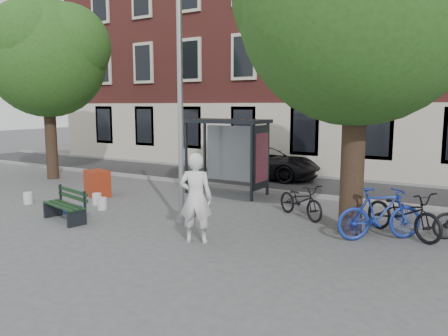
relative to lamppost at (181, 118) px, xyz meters
name	(u,v)px	position (x,y,z in m)	size (l,w,h in m)	color
ground	(182,224)	(0.00, 0.00, -2.78)	(90.00, 90.00, 0.00)	#4C4C4F
road	(286,183)	(0.00, 7.00, -2.78)	(40.00, 4.00, 0.01)	#28282B
curb_near	(264,190)	(0.00, 5.00, -2.72)	(40.00, 0.25, 0.12)	gray
curb_far	(304,175)	(0.00, 9.00, -2.72)	(40.00, 0.25, 0.12)	gray
building_row	(336,26)	(0.00, 13.00, 4.22)	(30.00, 8.00, 14.00)	brown
lamppost	(181,118)	(0.00, 0.00, 0.00)	(0.28, 0.35, 6.11)	#9EA0A3
tree_left	(44,53)	(-8.99, 2.88, 2.43)	(5.18, 4.86, 7.40)	black
bus_shelter	(238,140)	(-0.61, 4.11, -0.87)	(2.85, 1.45, 2.62)	#1E2328
painter	(196,198)	(1.20, -1.08, -1.75)	(0.75, 0.49, 2.06)	silver
bench	(66,207)	(-2.87, -1.35, -2.40)	(1.71, 0.89, 0.84)	#1E2328
bike_a	(301,200)	(2.43, 2.24, -2.30)	(0.64, 1.84, 0.97)	black
bike_b	(380,214)	(4.74, 1.25, -2.17)	(0.58, 2.06, 1.24)	navy
bike_c	(403,213)	(5.15, 1.85, -2.22)	(0.75, 2.14, 1.13)	black
car_dark	(264,162)	(-1.38, 7.83, -2.12)	(2.20, 4.77, 1.33)	black
red_stand	(97,183)	(-4.57, 1.36, -2.33)	(0.90, 0.60, 0.90)	maroon
blue_crate	(70,209)	(-3.53, -0.68, -2.68)	(0.55, 0.40, 0.20)	#203E96
bucket_a	(97,199)	(-3.64, 0.45, -2.60)	(0.28, 0.28, 0.36)	silver
bucket_b	(102,204)	(-3.00, 0.07, -2.60)	(0.28, 0.28, 0.36)	silver
bucket_c	(28,198)	(-5.62, -0.57, -2.60)	(0.28, 0.28, 0.36)	silver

